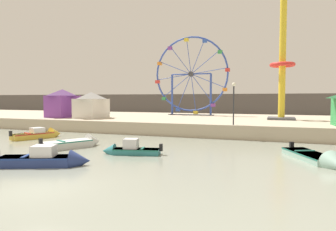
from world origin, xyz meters
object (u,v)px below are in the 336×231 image
object	(u,v)px
ferris_wheel_blue_frame	(191,76)
carnival_booth_purple_stall	(63,103)
drop_tower_yellow_tower	(282,60)
motorboat_teal_painted	(128,150)
motorboat_mustard_yellow	(41,134)
motorboat_seafoam	(320,159)
carnival_booth_white_ticket	(91,105)
motorboat_pale_grey	(77,143)
motorboat_navy_blue	(50,159)
promenade_lamp_near	(234,97)

from	to	relation	value
ferris_wheel_blue_frame	carnival_booth_purple_stall	bearing A→B (deg)	-142.53
drop_tower_yellow_tower	motorboat_teal_painted	bearing A→B (deg)	-116.92
motorboat_teal_painted	ferris_wheel_blue_frame	size ratio (longest dim) A/B	0.36
motorboat_teal_painted	motorboat_mustard_yellow	bearing A→B (deg)	-34.74
carnival_booth_purple_stall	motorboat_seafoam	bearing A→B (deg)	-17.94
carnival_booth_purple_stall	motorboat_mustard_yellow	bearing A→B (deg)	-55.74
carnival_booth_white_ticket	motorboat_teal_painted	bearing A→B (deg)	-45.57
motorboat_pale_grey	motorboat_teal_painted	distance (m)	4.90
motorboat_pale_grey	motorboat_navy_blue	distance (m)	6.00
motorboat_teal_painted	carnival_booth_purple_stall	xyz separation A→B (m)	(-15.77, 12.96, 2.71)
motorboat_seafoam	drop_tower_yellow_tower	bearing A→B (deg)	161.90
motorboat_teal_painted	ferris_wheel_blue_frame	bearing A→B (deg)	-97.62
promenade_lamp_near	drop_tower_yellow_tower	bearing A→B (deg)	65.14
motorboat_seafoam	carnival_booth_white_ticket	size ratio (longest dim) A/B	1.38
motorboat_mustard_yellow	drop_tower_yellow_tower	size ratio (longest dim) A/B	0.29
motorboat_navy_blue	motorboat_mustard_yellow	xyz separation A→B (m)	(-8.67, 8.51, -0.03)
motorboat_mustard_yellow	drop_tower_yellow_tower	bearing A→B (deg)	-32.46
promenade_lamp_near	motorboat_pale_grey	bearing A→B (deg)	-139.94
motorboat_mustard_yellow	ferris_wheel_blue_frame	size ratio (longest dim) A/B	0.41
motorboat_teal_painted	carnival_booth_purple_stall	world-z (taller)	carnival_booth_purple_stall
motorboat_pale_grey	carnival_booth_white_ticket	world-z (taller)	carnival_booth_white_ticket
carnival_booth_white_ticket	carnival_booth_purple_stall	bearing A→B (deg)	-179.58
motorboat_mustard_yellow	carnival_booth_white_ticket	xyz separation A→B (m)	(-0.64, 8.62, 2.48)
carnival_booth_purple_stall	drop_tower_yellow_tower	bearing A→B (deg)	16.98
motorboat_teal_painted	carnival_booth_purple_stall	size ratio (longest dim) A/B	1.00
drop_tower_yellow_tower	motorboat_mustard_yellow	bearing A→B (deg)	-145.43
motorboat_pale_grey	motorboat_teal_painted	size ratio (longest dim) A/B	1.13
motorboat_pale_grey	motorboat_navy_blue	size ratio (longest dim) A/B	0.92
motorboat_navy_blue	ferris_wheel_blue_frame	distance (m)	28.17
carnival_booth_purple_stall	carnival_booth_white_ticket	bearing A→B (deg)	3.51
ferris_wheel_blue_frame	drop_tower_yellow_tower	xyz separation A→B (m)	(11.66, -5.08, 0.97)
motorboat_pale_grey	promenade_lamp_near	world-z (taller)	promenade_lamp_near
drop_tower_yellow_tower	carnival_booth_purple_stall	bearing A→B (deg)	-168.43
carnival_booth_white_ticket	ferris_wheel_blue_frame	bearing A→B (deg)	50.95
carnival_booth_white_ticket	motorboat_navy_blue	bearing A→B (deg)	-59.16
promenade_lamp_near	motorboat_mustard_yellow	bearing A→B (deg)	-161.70
ferris_wheel_blue_frame	carnival_booth_white_ticket	xyz separation A→B (m)	(-9.10, -10.32, -3.84)
motorboat_mustard_yellow	promenade_lamp_near	xyz separation A→B (m)	(16.18, 5.35, 3.33)
carnival_booth_purple_stall	carnival_booth_white_ticket	world-z (taller)	carnival_booth_purple_stall
ferris_wheel_blue_frame	promenade_lamp_near	bearing A→B (deg)	-60.42
motorboat_seafoam	motorboat_pale_grey	bearing A→B (deg)	-113.84
motorboat_teal_painted	carnival_booth_purple_stall	bearing A→B (deg)	-53.16
motorboat_navy_blue	ferris_wheel_blue_frame	xyz separation A→B (m)	(-0.21, 27.45, 6.30)
motorboat_seafoam	carnival_booth_purple_stall	size ratio (longest dim) A/B	1.34
motorboat_mustard_yellow	carnival_booth_white_ticket	bearing A→B (deg)	27.18
motorboat_mustard_yellow	promenade_lamp_near	world-z (taller)	promenade_lamp_near
motorboat_navy_blue	ferris_wheel_blue_frame	bearing A→B (deg)	67.81
drop_tower_yellow_tower	carnival_booth_purple_stall	xyz separation A→B (m)	(-24.95, -5.11, -4.61)
motorboat_seafoam	motorboat_teal_painted	distance (m)	11.16
motorboat_pale_grey	motorboat_mustard_yellow	distance (m)	6.90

